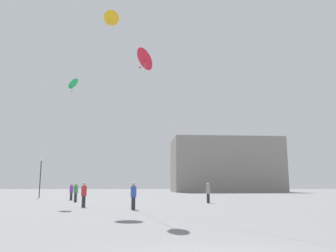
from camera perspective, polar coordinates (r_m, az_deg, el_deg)
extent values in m
cylinder|color=#2D2D33|center=(30.69, 6.77, -11.98)|extent=(0.26, 0.26, 0.81)
cylinder|color=gray|center=(30.68, 6.74, -10.58)|extent=(0.39, 0.39, 0.70)
sphere|color=tan|center=(30.67, 6.72, -9.68)|extent=(0.26, 0.26, 0.26)
cylinder|color=#2D2D33|center=(25.59, -13.99, -12.18)|extent=(0.26, 0.26, 0.79)
cylinder|color=red|center=(25.57, -13.92, -10.52)|extent=(0.38, 0.38, 0.69)
sphere|color=tan|center=(25.56, -13.88, -9.46)|extent=(0.26, 0.26, 0.26)
cylinder|color=#2D2D33|center=(22.42, -5.85, -12.79)|extent=(0.25, 0.25, 0.78)
cylinder|color=#3351B7|center=(22.40, -5.81, -10.92)|extent=(0.37, 0.37, 0.68)
sphere|color=tan|center=(22.39, -5.79, -9.73)|extent=(0.25, 0.25, 0.25)
cylinder|color=#2D2D33|center=(33.78, -15.27, -11.51)|extent=(0.26, 0.26, 0.81)
cylinder|color=#388C47|center=(33.77, -15.21, -10.23)|extent=(0.39, 0.39, 0.70)
sphere|color=tan|center=(33.76, -15.17, -9.42)|extent=(0.26, 0.26, 0.26)
cylinder|color=#2D2D33|center=(37.94, -15.96, -11.29)|extent=(0.26, 0.26, 0.79)
cylinder|color=purple|center=(37.93, -15.90, -10.18)|extent=(0.38, 0.38, 0.69)
sphere|color=tan|center=(37.93, -15.87, -9.46)|extent=(0.26, 0.26, 0.26)
cone|color=yellow|center=(28.86, -9.47, 17.50)|extent=(1.26, 0.91, 1.07)
sphere|color=yellow|center=(28.79, -9.77, 17.11)|extent=(0.10, 0.10, 0.10)
sphere|color=yellow|center=(28.72, -10.06, 16.71)|extent=(0.10, 0.10, 0.10)
sphere|color=yellow|center=(28.66, -10.36, 16.32)|extent=(0.10, 0.10, 0.10)
cylinder|color=silver|center=(26.40, -11.59, 4.52)|extent=(1.56, 0.33, 13.46)
cylinder|color=silver|center=(18.91, 2.42, 7.74)|extent=(5.61, 8.89, 11.93)
cone|color=red|center=(18.87, -3.76, 11.26)|extent=(1.33, 1.56, 1.19)
sphere|color=red|center=(18.71, -4.08, 10.78)|extent=(0.10, 0.10, 0.10)
sphere|color=red|center=(18.54, -4.40, 10.28)|extent=(0.10, 0.10, 0.10)
sphere|color=red|center=(18.38, -4.73, 9.77)|extent=(0.10, 0.10, 0.10)
cylinder|color=silver|center=(20.26, -4.87, -0.54)|extent=(0.79, 4.79, 7.05)
cylinder|color=silver|center=(25.21, -21.64, 2.26)|extent=(6.69, 3.59, 10.50)
cone|color=green|center=(30.10, -15.71, 6.95)|extent=(1.00, 1.21, 0.89)
sphere|color=green|center=(30.17, -15.78, 6.50)|extent=(0.10, 0.10, 0.10)
sphere|color=green|center=(30.25, -15.84, 6.04)|extent=(0.10, 0.10, 0.10)
sphere|color=green|center=(30.33, -15.90, 5.59)|extent=(0.10, 0.10, 0.10)
cylinder|color=silver|center=(27.52, -14.89, -0.90)|extent=(1.92, 2.97, 8.79)
cube|color=gray|center=(86.13, 9.46, -6.57)|extent=(26.10, 16.38, 12.87)
cylinder|color=#2D2D30|center=(45.67, -20.67, -8.34)|extent=(0.12, 0.12, 4.62)
sphere|color=#EAE5C6|center=(45.78, -20.48, -5.27)|extent=(0.36, 0.36, 0.36)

